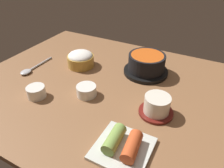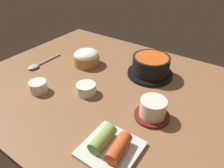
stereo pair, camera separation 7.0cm
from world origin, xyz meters
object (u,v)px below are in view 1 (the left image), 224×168
Objects in this scene: tea_cup_with_saucer at (157,106)px; rice_bowl at (81,59)px; side_bowl_near at (36,92)px; stone_pot at (146,64)px; spoon at (30,70)px; kimchi_plate at (123,146)px; banchan_cup_center at (86,90)px.

rice_bowl is at bearing 159.68° from tea_cup_with_saucer.
side_bowl_near is (-37.69, -10.65, -0.88)cm from tea_cup_with_saucer.
stone_pot is 46.30cm from spoon.
side_bowl_near is 18.47cm from spoon.
rice_bowl is 0.80× the size of kimchi_plate.
tea_cup_with_saucer is at bearing 79.71° from kimchi_plate.
banchan_cup_center is at bearing -174.55° from tea_cup_with_saucer.
spoon is (-41.48, -20.31, -3.23)cm from stone_pot.
kimchi_plate is at bearing -100.29° from tea_cup_with_saucer.
stone_pot is 26.82cm from rice_bowl.
tea_cup_with_saucer is (36.75, -13.61, -0.31)cm from rice_bowl.
stone_pot reaches higher than rice_bowl.
stone_pot is at bearing 117.71° from tea_cup_with_saucer.
side_bowl_near reaches higher than spoon.
spoon is at bearing 179.51° from tea_cup_with_saucer.
kimchi_plate is (20.37, -14.62, -0.32)cm from banchan_cup_center.
kimchi_plate reaches higher than spoon.
rice_bowl is (-25.84, -7.16, -0.63)cm from stone_pot.
tea_cup_with_saucer is 0.77× the size of kimchi_plate.
side_bowl_near is at bearing -149.45° from banchan_cup_center.
stone_pot is 1.58× the size of rice_bowl.
rice_bowl is 1.05× the size of tea_cup_with_saucer.
banchan_cup_center is (-12.53, -23.00, -1.90)cm from stone_pot.
spoon is at bearing 142.94° from side_bowl_near.
banchan_cup_center is at bearing 144.34° from kimchi_plate.
stone_pot is 38.49cm from kimchi_plate.
spoon is (-14.69, 11.10, -1.42)cm from side_bowl_near.
spoon is at bearing 160.67° from kimchi_plate.
banchan_cup_center is 0.40× the size of spoon.
rice_bowl is 39.19cm from tea_cup_with_saucer.
kimchi_plate reaches higher than side_bowl_near.
rice_bowl is 20.60cm from spoon.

